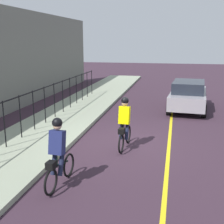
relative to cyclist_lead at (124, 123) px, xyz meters
The scene contains 7 objects.
ground_plane 1.05m from the cyclist_lead, ahead, with size 80.00×80.00×0.00m, color #362430.
lane_line_centre 1.85m from the cyclist_lead, 71.50° to the right, with size 36.00×0.12×0.01m, color yellow.
sidewalk 3.61m from the cyclist_lead, 81.64° to the left, with size 40.00×3.20×0.15m, color gray.
iron_fence 4.17m from the cyclist_lead, 68.70° to the left, with size 15.81×0.04×1.60m.
cyclist_lead is the anchor object (origin of this frame).
cyclist_follow 3.29m from the cyclist_lead, 159.32° to the left, with size 1.71×0.38×1.83m.
patrol_sedan 6.95m from the cyclist_lead, 19.61° to the right, with size 4.53×2.20×1.58m.
Camera 1 is at (-10.14, -1.73, 3.67)m, focal length 47.45 mm.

